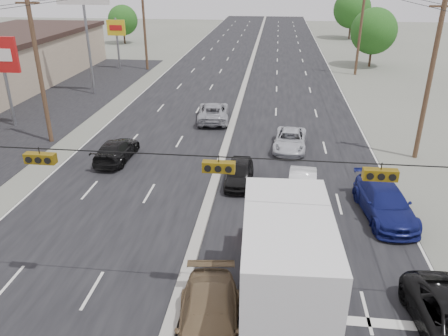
# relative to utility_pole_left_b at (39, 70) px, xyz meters

# --- Properties ---
(ground) EXTENTS (200.00, 200.00, 0.00)m
(ground) POSITION_rel_utility_pole_left_b_xyz_m (12.50, -15.00, -5.11)
(ground) COLOR #606356
(ground) RESTS_ON ground
(road_surface) EXTENTS (20.00, 160.00, 0.02)m
(road_surface) POSITION_rel_utility_pole_left_b_xyz_m (12.50, 15.00, -5.11)
(road_surface) COLOR black
(road_surface) RESTS_ON ground
(center_median) EXTENTS (0.50, 160.00, 0.20)m
(center_median) POSITION_rel_utility_pole_left_b_xyz_m (12.50, 15.00, -5.01)
(center_median) COLOR gray
(center_median) RESTS_ON ground
(parking_lot) EXTENTS (10.00, 42.00, 0.02)m
(parking_lot) POSITION_rel_utility_pole_left_b_xyz_m (-4.50, 10.00, -5.11)
(parking_lot) COLOR black
(parking_lot) RESTS_ON ground
(utility_pole_left_b) EXTENTS (1.60, 0.30, 10.00)m
(utility_pole_left_b) POSITION_rel_utility_pole_left_b_xyz_m (0.00, 0.00, 0.00)
(utility_pole_left_b) COLOR #422D1E
(utility_pole_left_b) RESTS_ON ground
(utility_pole_left_c) EXTENTS (1.60, 0.30, 10.00)m
(utility_pole_left_c) POSITION_rel_utility_pole_left_b_xyz_m (0.00, 25.00, 0.00)
(utility_pole_left_c) COLOR #422D1E
(utility_pole_left_c) RESTS_ON ground
(utility_pole_right_b) EXTENTS (1.60, 0.30, 10.00)m
(utility_pole_right_b) POSITION_rel_utility_pole_left_b_xyz_m (25.00, 0.00, 0.00)
(utility_pole_right_b) COLOR #422D1E
(utility_pole_right_b) RESTS_ON ground
(utility_pole_right_c) EXTENTS (1.60, 0.30, 10.00)m
(utility_pole_right_c) POSITION_rel_utility_pole_left_b_xyz_m (25.00, 25.00, 0.00)
(utility_pole_right_c) COLOR #422D1E
(utility_pole_right_c) RESTS_ON ground
(traffic_signals) EXTENTS (25.00, 0.30, 0.54)m
(traffic_signals) POSITION_rel_utility_pole_left_b_xyz_m (13.90, -15.00, 0.39)
(traffic_signals) COLOR black
(traffic_signals) RESTS_ON ground
(pole_sign_mid) EXTENTS (2.60, 0.25, 7.00)m
(pole_sign_mid) POSITION_rel_utility_pole_left_b_xyz_m (-4.50, 3.00, 0.01)
(pole_sign_mid) COLOR slate
(pole_sign_mid) RESTS_ON ground
(pole_sign_far) EXTENTS (2.20, 0.25, 6.00)m
(pole_sign_far) POSITION_rel_utility_pole_left_b_xyz_m (-3.50, 25.00, -0.70)
(pole_sign_far) COLOR slate
(pole_sign_far) RESTS_ON ground
(tree_left_far) EXTENTS (4.80, 4.80, 6.12)m
(tree_left_far) POSITION_rel_utility_pole_left_b_xyz_m (-9.50, 45.00, -1.39)
(tree_left_far) COLOR #382619
(tree_left_far) RESTS_ON ground
(tree_right_mid) EXTENTS (5.60, 5.60, 7.14)m
(tree_right_mid) POSITION_rel_utility_pole_left_b_xyz_m (27.50, 30.00, -0.77)
(tree_right_mid) COLOR #382619
(tree_right_mid) RESTS_ON ground
(tree_right_far) EXTENTS (6.40, 6.40, 8.16)m
(tree_right_far) POSITION_rel_utility_pole_left_b_xyz_m (28.50, 55.00, -0.15)
(tree_right_far) COLOR #382619
(tree_right_far) RESTS_ON ground
(box_truck) EXTENTS (3.11, 8.12, 4.07)m
(box_truck) POSITION_rel_utility_pole_left_b_xyz_m (16.28, -14.96, -3.02)
(box_truck) COLOR black
(box_truck) RESTS_ON ground
(tan_sedan) EXTENTS (2.60, 5.28, 1.48)m
(tan_sedan) POSITION_rel_utility_pole_left_b_xyz_m (13.90, -17.01, -4.37)
(tan_sedan) COLOR brown
(tan_sedan) RESTS_ON ground
(red_sedan) EXTENTS (1.72, 3.94, 1.26)m
(red_sedan) POSITION_rel_utility_pole_left_b_xyz_m (15.50, -11.98, -4.48)
(red_sedan) COLOR #8F0B08
(red_sedan) RESTS_ON ground
(queue_car_a) EXTENTS (1.54, 3.81, 1.30)m
(queue_car_a) POSITION_rel_utility_pole_left_b_xyz_m (13.90, -5.17, -4.46)
(queue_car_a) COLOR black
(queue_car_a) RESTS_ON ground
(queue_car_b) EXTENTS (1.76, 4.23, 1.36)m
(queue_car_b) POSITION_rel_utility_pole_left_b_xyz_m (17.36, -6.56, -4.43)
(queue_car_b) COLOR silver
(queue_car_b) RESTS_ON ground
(queue_car_c) EXTENTS (2.43, 4.70, 1.27)m
(queue_car_c) POSITION_rel_utility_pole_left_b_xyz_m (16.89, 0.49, -4.47)
(queue_car_c) COLOR silver
(queue_car_c) RESTS_ON ground
(queue_car_d) EXTENTS (2.72, 5.45, 1.52)m
(queue_car_d) POSITION_rel_utility_pole_left_b_xyz_m (21.31, -8.01, -4.35)
(queue_car_d) COLOR navy
(queue_car_d) RESTS_ON ground
(oncoming_near) EXTENTS (1.98, 4.63, 1.33)m
(oncoming_near) POSITION_rel_utility_pole_left_b_xyz_m (5.80, -2.66, -4.44)
(oncoming_near) COLOR black
(oncoming_near) RESTS_ON ground
(oncoming_far) EXTENTS (2.97, 5.45, 1.45)m
(oncoming_far) POSITION_rel_utility_pole_left_b_xyz_m (10.85, 6.07, -4.38)
(oncoming_far) COLOR #9C9EA4
(oncoming_far) RESTS_ON ground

